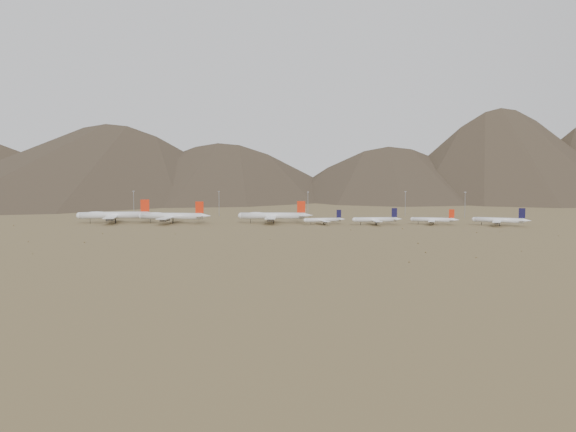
# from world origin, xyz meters

# --- Properties ---
(ground) EXTENTS (3000.00, 3000.00, 0.00)m
(ground) POSITION_xyz_m (0.00, 0.00, 0.00)
(ground) COLOR olive
(ground) RESTS_ON ground
(mountain_ridge) EXTENTS (4400.00, 1000.00, 300.00)m
(mountain_ridge) POSITION_xyz_m (0.00, 900.00, 150.00)
(mountain_ridge) COLOR #443829
(mountain_ridge) RESTS_ON ground
(widebody_west) EXTENTS (67.98, 53.74, 20.69)m
(widebody_west) POSITION_xyz_m (-128.72, 26.69, 7.13)
(widebody_west) COLOR silver
(widebody_west) RESTS_ON ground
(widebody_centre) EXTENTS (65.60, 50.17, 19.48)m
(widebody_centre) POSITION_xyz_m (-76.63, 26.90, 6.72)
(widebody_centre) COLOR silver
(widebody_centre) RESTS_ON ground
(widebody_east) EXTENTS (65.99, 51.00, 19.61)m
(widebody_east) POSITION_xyz_m (10.66, 38.79, 6.76)
(widebody_east) COLOR silver
(widebody_east) RESTS_ON ground
(narrowbody_a) EXTENTS (35.92, 26.92, 12.47)m
(narrowbody_a) POSITION_xyz_m (55.98, 31.63, 4.05)
(narrowbody_a) COLOR silver
(narrowbody_a) RESTS_ON ground
(narrowbody_b) EXTENTS (42.91, 31.47, 14.34)m
(narrowbody_b) POSITION_xyz_m (100.54, 31.80, 4.65)
(narrowbody_b) COLOR silver
(narrowbody_b) RESTS_ON ground
(narrowbody_c) EXTENTS (40.47, 29.49, 13.44)m
(narrowbody_c) POSITION_xyz_m (149.36, 38.98, 4.36)
(narrowbody_c) COLOR silver
(narrowbody_c) RESTS_ON ground
(narrowbody_d) EXTENTS (44.86, 33.40, 15.35)m
(narrowbody_d) POSITION_xyz_m (202.31, 31.82, 4.98)
(narrowbody_d) COLOR silver
(narrowbody_d) RESTS_ON ground
(control_tower) EXTENTS (8.00, 8.00, 12.00)m
(control_tower) POSITION_xyz_m (30.00, 120.00, 5.32)
(control_tower) COLOR tan
(control_tower) RESTS_ON ground
(mast_far_west) EXTENTS (2.00, 0.60, 25.70)m
(mast_far_west) POSITION_xyz_m (-149.40, 125.65, 14.20)
(mast_far_west) COLOR gray
(mast_far_west) RESTS_ON ground
(mast_west) EXTENTS (2.00, 0.60, 25.70)m
(mast_west) POSITION_xyz_m (-57.04, 124.92, 14.20)
(mast_west) COLOR gray
(mast_west) RESTS_ON ground
(mast_centre) EXTENTS (2.00, 0.60, 25.70)m
(mast_centre) POSITION_xyz_m (36.54, 114.19, 14.20)
(mast_centre) COLOR gray
(mast_centre) RESTS_ON ground
(mast_east) EXTENTS (2.00, 0.60, 25.70)m
(mast_east) POSITION_xyz_m (135.90, 141.78, 14.20)
(mast_east) COLOR gray
(mast_east) RESTS_ON ground
(mast_far_east) EXTENTS (2.00, 0.60, 25.70)m
(mast_far_east) POSITION_xyz_m (192.71, 124.61, 14.20)
(mast_far_east) COLOR gray
(mast_far_east) RESTS_ON ground
(desert_scrub) EXTENTS (438.85, 171.69, 0.84)m
(desert_scrub) POSITION_xyz_m (-26.61, -91.17, 0.32)
(desert_scrub) COLOR brown
(desert_scrub) RESTS_ON ground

